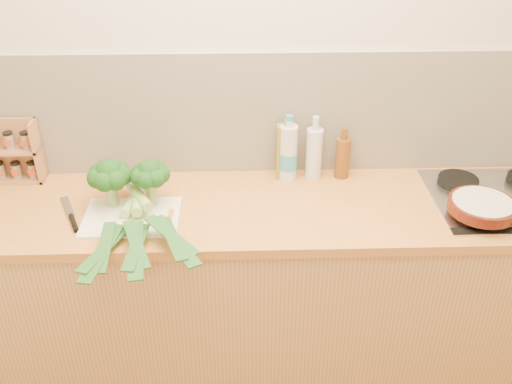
# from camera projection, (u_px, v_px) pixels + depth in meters

# --- Properties ---
(room_shell) EXTENTS (3.50, 3.50, 3.50)m
(room_shell) POSITION_uv_depth(u_px,v_px,m) (254.00, 115.00, 2.43)
(room_shell) COLOR beige
(room_shell) RESTS_ON ground
(counter) EXTENTS (3.20, 0.62, 0.90)m
(counter) POSITION_uv_depth(u_px,v_px,m) (256.00, 289.00, 2.55)
(counter) COLOR tan
(counter) RESTS_ON ground
(gas_hob) EXTENTS (0.58, 0.50, 0.04)m
(gas_hob) POSITION_uv_depth(u_px,v_px,m) (504.00, 198.00, 2.34)
(gas_hob) COLOR silver
(gas_hob) RESTS_ON counter
(chopping_board) EXTENTS (0.37, 0.27, 0.01)m
(chopping_board) POSITION_uv_depth(u_px,v_px,m) (132.00, 217.00, 2.23)
(chopping_board) COLOR white
(chopping_board) RESTS_ON counter
(broccoli_left) EXTENTS (0.17, 0.18, 0.21)m
(broccoli_left) POSITION_uv_depth(u_px,v_px,m) (109.00, 175.00, 2.23)
(broccoli_left) COLOR #8AA25F
(broccoli_left) RESTS_ON chopping_board
(broccoli_right) EXTENTS (0.16, 0.16, 0.20)m
(broccoli_right) POSITION_uv_depth(u_px,v_px,m) (150.00, 175.00, 2.24)
(broccoli_right) COLOR #8AA25F
(broccoli_right) RESTS_ON chopping_board
(leek_front) EXTENTS (0.16, 0.67, 0.04)m
(leek_front) POSITION_uv_depth(u_px,v_px,m) (124.00, 215.00, 2.19)
(leek_front) COLOR white
(leek_front) RESTS_ON chopping_board
(leek_mid) EXTENTS (0.15, 0.63, 0.04)m
(leek_mid) POSITION_uv_depth(u_px,v_px,m) (137.00, 216.00, 2.16)
(leek_mid) COLOR white
(leek_mid) RESTS_ON chopping_board
(leek_back) EXTENTS (0.37, 0.63, 0.04)m
(leek_back) POSITION_uv_depth(u_px,v_px,m) (148.00, 207.00, 2.18)
(leek_back) COLOR white
(leek_back) RESTS_ON chopping_board
(chefs_knife) EXTENTS (0.14, 0.27, 0.02)m
(chefs_knife) POSITION_uv_depth(u_px,v_px,m) (72.00, 219.00, 2.22)
(chefs_knife) COLOR silver
(chefs_knife) RESTS_ON counter
(skillet) EXTENTS (0.38, 0.26, 0.04)m
(skillet) POSITION_uv_depth(u_px,v_px,m) (483.00, 206.00, 2.20)
(skillet) COLOR #4D190C
(skillet) RESTS_ON gas_hob
(spice_rack) EXTENTS (0.23, 0.09, 0.28)m
(spice_rack) POSITION_uv_depth(u_px,v_px,m) (14.00, 154.00, 2.44)
(spice_rack) COLOR #BB7950
(spice_rack) RESTS_ON counter
(oil_tin) EXTENTS (0.08, 0.05, 0.28)m
(oil_tin) POSITION_uv_depth(u_px,v_px,m) (286.00, 151.00, 2.45)
(oil_tin) COLOR olive
(oil_tin) RESTS_ON counter
(glass_bottle) EXTENTS (0.07, 0.07, 0.29)m
(glass_bottle) POSITION_uv_depth(u_px,v_px,m) (314.00, 152.00, 2.45)
(glass_bottle) COLOR silver
(glass_bottle) RESTS_ON counter
(amber_bottle) EXTENTS (0.06, 0.06, 0.23)m
(amber_bottle) POSITION_uv_depth(u_px,v_px,m) (343.00, 157.00, 2.47)
(amber_bottle) COLOR brown
(amber_bottle) RESTS_ON counter
(water_bottle) EXTENTS (0.08, 0.08, 0.28)m
(water_bottle) POSITION_uv_depth(u_px,v_px,m) (288.00, 154.00, 2.44)
(water_bottle) COLOR silver
(water_bottle) RESTS_ON counter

